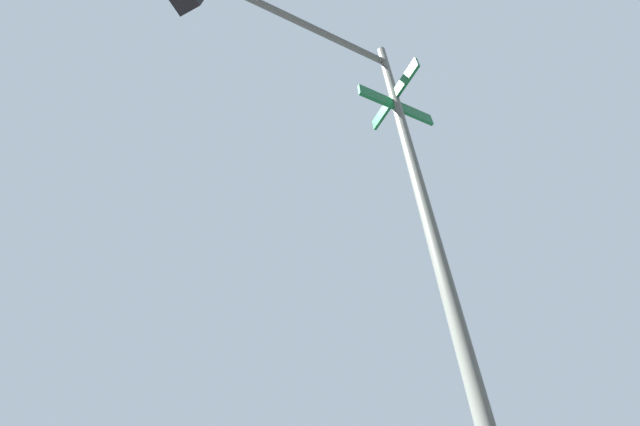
{
  "coord_description": "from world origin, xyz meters",
  "views": [
    {
      "loc": [
        -6.72,
        -4.23,
        1.22
      ],
      "look_at": [
        -5.48,
        -7.12,
        3.8
      ],
      "focal_mm": 17.73,
      "sensor_mm": 36.0,
      "label": 1
    }
  ],
  "objects": [
    {
      "name": "traffic_signal_near",
      "position": [
        -5.93,
        -5.81,
        4.53
      ],
      "size": [
        2.43,
        2.59,
        6.42
      ],
      "color": "#474C47",
      "rests_on": "ground_plane"
    }
  ]
}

